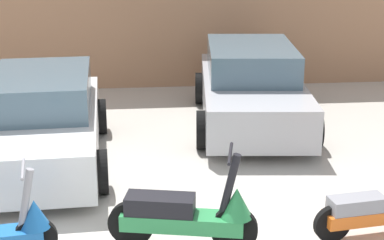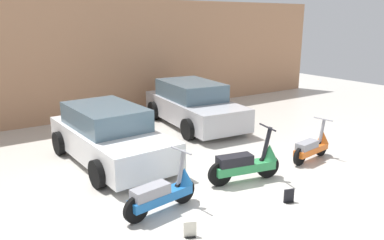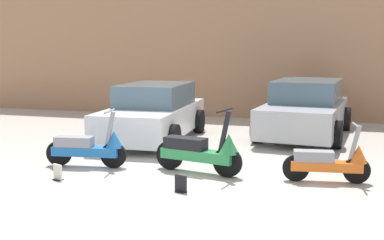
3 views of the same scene
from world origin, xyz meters
TOP-DOWN VIEW (x-y plane):
  - ground_plane at (0.00, 0.00)m, footprint 28.00×28.00m
  - wall_back at (0.00, 7.49)m, footprint 19.60×0.12m
  - scooter_front_left at (-1.61, 0.55)m, footprint 1.48×0.56m
  - scooter_front_right at (0.44, 0.69)m, footprint 1.60×0.68m
  - scooter_front_center at (2.54, 0.75)m, footprint 1.36×0.50m
  - car_rear_left at (-1.46, 3.38)m, footprint 2.00×3.89m
  - car_rear_center at (1.91, 4.88)m, footprint 2.21×4.12m
  - placard_near_left_scooter at (-1.68, -0.37)m, footprint 0.20×0.17m
  - placard_near_right_scooter at (0.44, -0.44)m, footprint 0.20×0.16m

SIDE VIEW (x-z plane):
  - ground_plane at x=0.00m, z-range 0.00..0.00m
  - placard_near_left_scooter at x=-1.68m, z-range -0.02..0.24m
  - placard_near_right_scooter at x=0.44m, z-range -0.02..0.24m
  - scooter_front_center at x=2.54m, z-range -0.14..0.81m
  - scooter_front_left at x=-1.61m, z-range -0.15..0.89m
  - scooter_front_right at x=0.44m, z-range -0.16..0.97m
  - car_rear_left at x=-1.46m, z-range -0.03..1.27m
  - car_rear_center at x=1.91m, z-range -0.03..1.32m
  - wall_back at x=0.00m, z-range 0.00..3.91m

